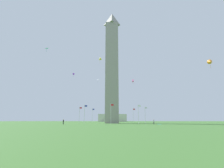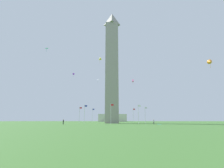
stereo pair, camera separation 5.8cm
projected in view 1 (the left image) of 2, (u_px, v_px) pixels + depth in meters
The scene contains 20 objects.
ground_plane at pixel (112, 123), 76.23m from camera, with size 260.00×260.00×0.00m, color #3D6B2D.
obelisk_monument at pixel (112, 64), 82.31m from camera, with size 6.29×6.29×57.15m.
flagpole_n at pixel (145, 114), 76.67m from camera, with size 1.12×0.14×7.56m.
flagpole_ne at pixel (133, 115), 87.43m from camera, with size 1.12×0.14×7.56m.
flagpole_e at pixel (113, 115), 92.15m from camera, with size 1.12×0.14×7.56m.
flagpole_se at pixel (92, 115), 88.06m from camera, with size 1.12×0.14×7.56m.
flagpole_s at pixel (79, 114), 77.57m from camera, with size 1.12×0.14×7.56m.
flagpole_sw at pixel (85, 113), 66.81m from camera, with size 1.12×0.14×7.56m.
flagpole_w at pixel (111, 113), 62.09m from camera, with size 1.12×0.14×7.56m.
flagpole_nw at pixel (138, 113), 66.17m from camera, with size 1.12×0.14×7.56m.
person_gray_shirt at pixel (154, 122), 60.22m from camera, with size 0.32×0.32×1.69m.
person_black_shirt at pixel (63, 122), 57.65m from camera, with size 0.32×0.32×1.78m.
kite_white_diamond at pixel (98, 80), 73.90m from camera, with size 1.40×1.37×1.76m.
kite_yellow_delta at pixel (100, 59), 66.78m from camera, with size 1.66×1.39×2.29m.
kite_purple_delta at pixel (74, 74), 73.84m from camera, with size 0.91×1.08×1.84m.
kite_pink_box at pixel (133, 81), 63.48m from camera, with size 0.71×1.11×2.13m.
kite_cyan_diamond at pixel (47, 48), 67.35m from camera, with size 1.45×1.44×1.65m.
kite_orange_delta at pixel (210, 62), 41.18m from camera, with size 1.51×1.64×2.33m.
distant_building at pixel (113, 118), 151.27m from camera, with size 25.32×11.95×6.69m.
picnic_blanket_near_first_person at pixel (160, 124), 59.39m from camera, with size 1.80×1.40×0.01m, color #33C6D1.
Camera 1 is at (2.34, -78.32, 1.54)m, focal length 26.49 mm.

